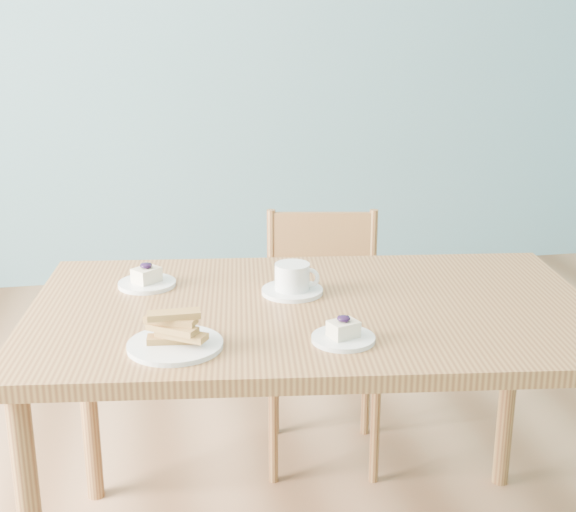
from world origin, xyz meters
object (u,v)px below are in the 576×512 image
(dining_chair, at_px, (323,337))
(coffee_cup, at_px, (293,281))
(dining_table, at_px, (313,333))
(cheesecake_plate_near, at_px, (343,334))
(cheesecake_plate_far, at_px, (147,280))
(biscotti_plate, at_px, (175,337))

(dining_chair, relative_size, coffee_cup, 5.18)
(dining_table, distance_m, cheesecake_plate_near, 0.24)
(dining_table, relative_size, cheesecake_plate_near, 10.50)
(dining_table, xyz_separation_m, dining_chair, (0.16, 0.55, -0.25))
(dining_table, height_order, cheesecake_plate_near, cheesecake_plate_near)
(dining_table, height_order, coffee_cup, coffee_cup)
(dining_chair, distance_m, cheesecake_plate_far, 0.73)
(cheesecake_plate_near, bearing_deg, dining_table, 94.93)
(cheesecake_plate_near, relative_size, biscotti_plate, 0.68)
(cheesecake_plate_far, bearing_deg, coffee_cup, -18.96)
(cheesecake_plate_near, distance_m, biscotti_plate, 0.37)
(dining_table, relative_size, dining_chair, 1.82)
(dining_table, height_order, biscotti_plate, biscotti_plate)
(cheesecake_plate_far, xyz_separation_m, coffee_cup, (0.37, -0.13, 0.02))
(cheesecake_plate_far, height_order, coffee_cup, coffee_cup)
(cheesecake_plate_far, bearing_deg, dining_chair, 30.52)
(dining_chair, distance_m, coffee_cup, 0.61)
(dining_table, bearing_deg, coffee_cup, 115.29)
(dining_table, distance_m, dining_chair, 0.62)
(dining_chair, xyz_separation_m, cheesecake_plate_far, (-0.55, -0.33, 0.35))
(dining_chair, height_order, biscotti_plate, biscotti_plate)
(dining_table, distance_m, cheesecake_plate_far, 0.46)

